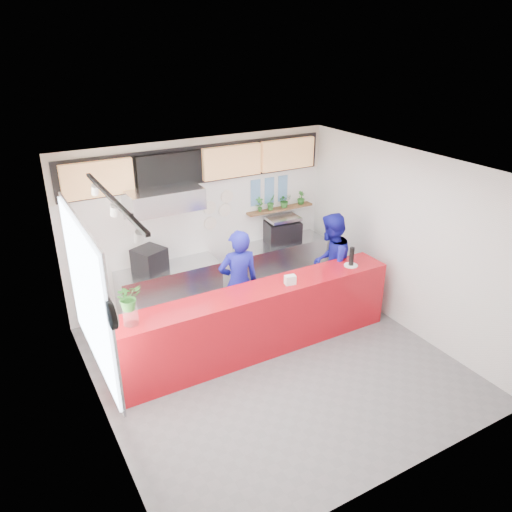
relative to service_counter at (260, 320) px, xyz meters
name	(u,v)px	position (x,y,z in m)	size (l,w,h in m)	color
floor	(273,363)	(0.00, -0.40, -0.55)	(5.00, 5.00, 0.00)	slate
ceiling	(276,170)	(0.00, -0.40, 2.45)	(5.00, 5.00, 0.00)	silver
wall_back	(202,221)	(0.00, 2.10, 0.95)	(5.00, 5.00, 0.00)	white
wall_left	(94,322)	(-2.50, -0.40, 0.95)	(5.00, 5.00, 0.00)	white
wall_right	(405,242)	(2.50, -0.40, 0.95)	(5.00, 5.00, 0.00)	white
service_counter	(260,320)	(0.00, 0.00, 0.00)	(4.50, 0.60, 1.10)	#AE0C16
cream_band	(199,161)	(0.00, 2.09, 2.05)	(5.00, 0.02, 0.80)	beige
prep_bench	(170,290)	(-0.80, 1.80, -0.10)	(1.80, 0.60, 0.90)	#B2B5BA
panini_oven	(150,260)	(-1.11, 1.80, 0.56)	(0.46, 0.46, 0.41)	black
extraction_hood	(164,199)	(-0.80, 1.75, 1.60)	(1.20, 0.70, 0.35)	#B2B5BA
hood_lip	(165,210)	(-0.80, 1.75, 1.40)	(1.20, 0.70, 0.08)	#B2B5BA
right_bench	(280,263)	(1.50, 1.80, -0.10)	(1.80, 0.60, 0.90)	#B2B5BA
espresso_machine	(283,232)	(1.54, 1.80, 0.56)	(0.64, 0.46, 0.41)	black
espresso_tray	(283,218)	(1.54, 1.80, 0.83)	(0.61, 0.42, 0.06)	silver
herb_shelf	(280,209)	(1.60, 2.00, 0.95)	(1.40, 0.18, 0.04)	brown
menu_board_far_left	(98,179)	(-1.75, 1.98, 2.00)	(1.10, 0.10, 0.55)	tan
menu_board_mid_left	(169,170)	(-0.59, 1.98, 2.00)	(1.10, 0.10, 0.55)	black
menu_board_mid_right	(232,162)	(0.57, 1.98, 2.00)	(1.10, 0.10, 0.55)	tan
menu_board_far_right	(288,154)	(1.73, 1.98, 2.00)	(1.10, 0.10, 0.55)	tan
soffit	(200,164)	(0.00, 2.06, 2.00)	(4.80, 0.04, 0.65)	black
window_pane	(88,296)	(-2.47, -0.10, 1.15)	(0.04, 2.20, 1.90)	silver
window_frame	(90,295)	(-2.45, -0.10, 1.15)	(0.03, 2.30, 2.00)	#B2B5BA
wall_clock_rim	(111,315)	(-2.46, -1.30, 1.50)	(0.30, 0.30, 0.05)	black
wall_clock_face	(114,314)	(-2.43, -1.30, 1.50)	(0.26, 0.26, 0.02)	white
track_rail	(113,200)	(-2.10, -0.40, 2.39)	(0.05, 2.40, 0.04)	black
dec_plate_a	(210,207)	(0.15, 2.07, 1.20)	(0.24, 0.24, 0.03)	silver
dec_plate_b	(225,210)	(0.45, 2.07, 1.10)	(0.24, 0.24, 0.03)	silver
dec_plate_c	(210,223)	(0.15, 2.07, 0.90)	(0.24, 0.24, 0.03)	silver
dec_plate_d	(227,196)	(0.50, 2.07, 1.35)	(0.24, 0.24, 0.03)	silver
photo_frame_a	(256,186)	(1.10, 2.08, 1.45)	(0.20, 0.02, 0.25)	#598CBF
photo_frame_b	(269,184)	(1.40, 2.08, 1.45)	(0.20, 0.02, 0.25)	#598CBF
photo_frame_c	(283,182)	(1.70, 2.08, 1.45)	(0.20, 0.02, 0.25)	#598CBF
photo_frame_d	(256,199)	(1.10, 2.08, 1.20)	(0.20, 0.02, 0.25)	#598CBF
photo_frame_e	(269,197)	(1.40, 2.08, 1.20)	(0.20, 0.02, 0.25)	#598CBF
photo_frame_f	(283,195)	(1.70, 2.08, 1.20)	(0.20, 0.02, 0.25)	#598CBF
staff_center	(239,283)	(-0.03, 0.65, 0.36)	(0.67, 0.44, 1.82)	#151593
staff_right	(330,264)	(1.68, 0.48, 0.37)	(0.90, 0.70, 1.84)	#151593
herb_a	(260,204)	(1.14, 2.00, 1.11)	(0.15, 0.10, 0.29)	#2A6B25
herb_b	(271,202)	(1.39, 2.00, 1.12)	(0.16, 0.13, 0.30)	#2A6B25
herb_c	(285,200)	(1.70, 2.00, 1.10)	(0.24, 0.21, 0.27)	#2A6B25
herb_d	(301,198)	(2.08, 2.00, 1.10)	(0.14, 0.13, 0.26)	#2A6B25
glass_vase	(131,316)	(-1.97, -0.02, 0.67)	(0.20, 0.20, 0.24)	white
basil_vase	(128,297)	(-1.97, -0.02, 0.95)	(0.33, 0.28, 0.36)	#2A6B25
napkin_holder	(290,280)	(0.47, -0.09, 0.62)	(0.16, 0.10, 0.14)	white
white_plate	(351,265)	(1.70, -0.04, 0.56)	(0.23, 0.23, 0.02)	white
pepper_mill	(352,256)	(1.70, -0.04, 0.72)	(0.08, 0.08, 0.31)	black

